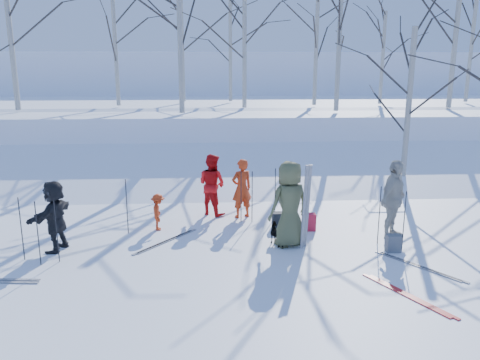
{
  "coord_description": "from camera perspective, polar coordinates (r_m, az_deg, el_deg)",
  "views": [
    {
      "loc": [
        -0.64,
        -9.25,
        3.85
      ],
      "look_at": [
        0.0,
        1.5,
        1.3
      ],
      "focal_mm": 35.0,
      "sensor_mm": 36.0,
      "label": 1
    }
  ],
  "objects": [
    {
      "name": "ground",
      "position": [
        10.04,
        0.52,
        -9.23
      ],
      "size": [
        120.0,
        120.0,
        0.0
      ],
      "primitive_type": "plane",
      "color": "white",
      "rests_on": "ground"
    },
    {
      "name": "snow_ramp",
      "position": [
        16.68,
        -1.13,
        0.51
      ],
      "size": [
        70.0,
        9.49,
        4.12
      ],
      "primitive_type": "cube",
      "rotation": [
        0.3,
        0.0,
        0.0
      ],
      "color": "white",
      "rests_on": "ground"
    },
    {
      "name": "snow_plateau",
      "position": [
        26.41,
        -2.03,
        7.13
      ],
      "size": [
        70.0,
        18.0,
        2.2
      ],
      "primitive_type": "cube",
      "color": "white",
      "rests_on": "ground"
    },
    {
      "name": "far_hill",
      "position": [
        47.29,
        -2.7,
        11.08
      ],
      "size": [
        90.0,
        30.0,
        6.0
      ],
      "primitive_type": "cube",
      "color": "white",
      "rests_on": "ground"
    },
    {
      "name": "skier_olive_center",
      "position": [
        10.37,
        6.05,
        -2.93
      ],
      "size": [
        1.11,
        0.94,
        1.92
      ],
      "primitive_type": "imported",
      "rotation": [
        0.0,
        0.0,
        3.55
      ],
      "color": "#4C4F2F",
      "rests_on": "ground"
    },
    {
      "name": "skier_red_north",
      "position": [
        12.34,
        0.21,
        -1.04
      ],
      "size": [
        0.68,
        0.57,
        1.58
      ],
      "primitive_type": "imported",
      "rotation": [
        0.0,
        0.0,
        3.54
      ],
      "color": "red",
      "rests_on": "ground"
    },
    {
      "name": "skier_redor_behind",
      "position": [
        12.62,
        -3.45,
        -0.54
      ],
      "size": [
        1.02,
        1.0,
        1.66
      ],
      "primitive_type": "imported",
      "rotation": [
        0.0,
        0.0,
        2.46
      ],
      "color": "red",
      "rests_on": "ground"
    },
    {
      "name": "skier_red_seated",
      "position": [
        11.63,
        -9.94,
        -3.86
      ],
      "size": [
        0.39,
        0.62,
        0.91
      ],
      "primitive_type": "imported",
      "rotation": [
        0.0,
        0.0,
        1.67
      ],
      "color": "red",
      "rests_on": "ground"
    },
    {
      "name": "skier_cream_east",
      "position": [
        11.35,
        18.19,
        -2.29
      ],
      "size": [
        1.09,
        1.09,
        1.86
      ],
      "primitive_type": "imported",
      "rotation": [
        0.0,
        0.0,
        0.78
      ],
      "color": "beige",
      "rests_on": "ground"
    },
    {
      "name": "skier_grey_west",
      "position": [
        10.85,
        -21.64,
        -4.08
      ],
      "size": [
        0.8,
        1.52,
        1.56
      ],
      "primitive_type": "imported",
      "rotation": [
        0.0,
        0.0,
        4.46
      ],
      "color": "black",
      "rests_on": "ground"
    },
    {
      "name": "dog",
      "position": [
        10.59,
        4.7,
        -6.62
      ],
      "size": [
        0.5,
        0.64,
        0.5
      ],
      "primitive_type": "imported",
      "rotation": [
        0.0,
        0.0,
        3.6
      ],
      "color": "black",
      "rests_on": "ground"
    },
    {
      "name": "upright_ski_left",
      "position": [
        10.18,
        7.84,
        -3.36
      ],
      "size": [
        0.11,
        0.17,
        1.9
      ],
      "primitive_type": "cube",
      "rotation": [
        0.07,
        0.0,
        0.29
      ],
      "color": "silver",
      "rests_on": "ground"
    },
    {
      "name": "upright_ski_right",
      "position": [
        10.27,
        8.24,
        -3.23
      ],
      "size": [
        0.11,
        0.23,
        1.89
      ],
      "primitive_type": "cube",
      "rotation": [
        0.1,
        0.0,
        0.18
      ],
      "color": "silver",
      "rests_on": "ground"
    },
    {
      "name": "ski_pair_a",
      "position": [
        10.94,
        -9.02,
        -7.4
      ],
      "size": [
        2.05,
        2.09,
        0.02
      ],
      "primitive_type": null,
      "rotation": [
        0.0,
        0.0,
        -0.67
      ],
      "color": "silver",
      "rests_on": "ground"
    },
    {
      "name": "ski_pair_b",
      "position": [
        10.18,
        20.98,
        -9.79
      ],
      "size": [
        1.99,
        2.09,
        0.02
      ],
      "primitive_type": null,
      "rotation": [
        0.0,
        0.0,
        0.61
      ],
      "color": "silver",
      "rests_on": "ground"
    },
    {
      "name": "ski_pair_c",
      "position": [
        8.91,
        19.69,
        -13.05
      ],
      "size": [
        1.74,
        2.06,
        0.02
      ],
      "primitive_type": null,
      "rotation": [
        0.0,
        0.0,
        0.47
      ],
      "color": "red",
      "rests_on": "ground"
    },
    {
      "name": "ski_pole_a",
      "position": [
        10.7,
        19.37,
        -4.75
      ],
      "size": [
        0.02,
        0.02,
        1.34
      ],
      "primitive_type": "cylinder",
      "color": "black",
      "rests_on": "ground"
    },
    {
      "name": "ski_pole_b",
      "position": [
        11.47,
        -13.63,
        -3.17
      ],
      "size": [
        0.02,
        0.02,
        1.34
      ],
      "primitive_type": "cylinder",
      "color": "black",
      "rests_on": "ground"
    },
    {
      "name": "ski_pole_c",
      "position": [
        12.0,
        0.13,
        -2.05
      ],
      "size": [
        0.02,
        0.02,
        1.34
      ],
      "primitive_type": "cylinder",
      "color": "black",
      "rests_on": "ground"
    },
    {
      "name": "ski_pole_d",
      "position": [
        10.94,
        16.62,
        -4.16
      ],
      "size": [
        0.02,
        0.02,
        1.34
      ],
      "primitive_type": "cylinder",
      "color": "black",
      "rests_on": "ground"
    },
    {
      "name": "ski_pole_e",
      "position": [
        11.99,
        1.49,
        -2.07
      ],
      "size": [
        0.02,
        0.02,
        1.34
      ],
      "primitive_type": "cylinder",
      "color": "black",
      "rests_on": "ground"
    },
    {
      "name": "ski_pole_f",
      "position": [
        10.61,
        -25.1,
        -5.43
      ],
      "size": [
        0.02,
        0.02,
        1.34
      ],
      "primitive_type": "cylinder",
      "color": "black",
      "rests_on": "ground"
    },
    {
      "name": "ski_pole_g",
      "position": [
        12.36,
        4.3,
        -1.63
      ],
      "size": [
        0.02,
        0.02,
        1.34
      ],
      "primitive_type": "cylinder",
      "color": "black",
      "rests_on": "ground"
    },
    {
      "name": "ski_pole_h",
      "position": [
        10.21,
        -21.45,
        -5.79
      ],
      "size": [
        0.02,
        0.02,
        1.34
      ],
      "primitive_type": "cylinder",
      "color": "black",
      "rests_on": "ground"
    },
    {
      "name": "ski_pole_i",
      "position": [
        10.18,
        -23.43,
        -6.02
      ],
      "size": [
        0.02,
        0.02,
        1.34
      ],
      "primitive_type": "cylinder",
      "color": "black",
      "rests_on": "ground"
    },
    {
      "name": "backpack_red",
      "position": [
        11.62,
        8.39,
        -5.08
      ],
      "size": [
        0.32,
        0.22,
        0.42
      ],
      "primitive_type": "cube",
      "color": "#B91C34",
      "rests_on": "ground"
    },
    {
      "name": "backpack_grey",
      "position": [
        10.72,
        18.19,
        -7.35
      ],
      "size": [
        0.3,
        0.2,
        0.38
      ],
      "primitive_type": "cube",
      "color": "#55575C",
      "rests_on": "ground"
    },
    {
      "name": "backpack_dark",
      "position": [
        11.69,
        4.79,
        -4.92
      ],
      "size": [
        0.34,
        0.24,
        0.4
      ],
      "primitive_type": "cube",
      "color": "black",
      "rests_on": "ground"
    },
    {
      "name": "birch_plateau_a",
      "position": [
        27.67,
        26.43,
        14.83
      ],
      "size": [
        4.83,
        4.83,
        6.04
      ],
      "primitive_type": null,
      "color": "silver",
      "rests_on": "snow_plateau"
    },
    {
      "name": "birch_plateau_b",
      "position": [
        21.87,
        -26.39,
        17.27
      ],
      "size": [
        5.72,
        5.72,
        7.31
      ],
      "primitive_type": null,
      "color": "silver",
      "rests_on": "snow_plateau"
    },
    {
      "name": "birch_plateau_d",
      "position": [
        25.37,
        -7.13,
        17.73
      ],
      "size": [
        5.69,
        5.69,
        7.28
      ],
      "primitive_type": null,
      "color": "silver",
      "rests_on": "snow_plateau"
    },
    {
      "name": "birch_plateau_e",
      "position": [
        23.06,
        24.99,
        17.43
      ],
      "size": [
        5.88,
        5.88,
        7.55
      ],
      "primitive_type": null,
      "color": "silver",
      "rests_on": "snow_plateau"
    },
    {
      "name": "birch_plateau_f",
      "position": [
        24.4,
        17.0,
        14.01
      ],
      "size": [
        3.65,
        3.65,
        4.36
      ],
      "primitive_type": null,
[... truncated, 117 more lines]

